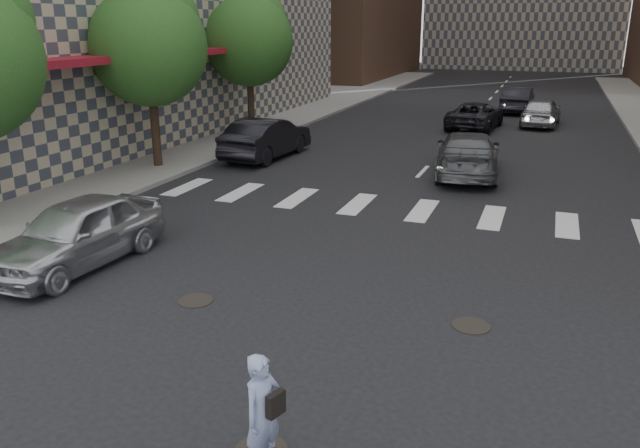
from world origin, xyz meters
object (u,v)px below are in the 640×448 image
Objects in this scene: tree_c at (251,37)px; silver_sedan at (77,233)px; tree_b at (152,41)px; skateboarder at (263,415)px; traffic_car_d at (541,112)px; traffic_car_b at (467,154)px; traffic_car_e at (518,100)px; traffic_car_c at (475,115)px; traffic_car_a at (266,138)px.

tree_c is 1.45× the size of silver_sedan.
tree_b is 4.00× the size of skateboarder.
traffic_car_d is at bearing 50.02° from tree_b.
traffic_car_b is at bearing -24.94° from tree_c.
tree_b is 1.47× the size of traffic_car_d.
traffic_car_e is at bearing 106.24° from skateboarder.
tree_c reaches higher than skateboarder.
traffic_car_d is (3.18, 2.08, 0.08)m from traffic_car_c.
traffic_car_a is at bearing 55.37° from traffic_car_d.
traffic_car_e is at bearing -69.12° from traffic_car_d.
traffic_car_c is 7.38m from traffic_car_e.
traffic_car_d is (13.21, 7.76, -3.88)m from tree_c.
silver_sedan is (3.95, -17.14, -3.87)m from tree_c.
traffic_car_b is 13.07m from traffic_car_d.
traffic_car_e is (7.75, 30.00, -0.00)m from silver_sedan.
traffic_car_c is at bearing 109.35° from skateboarder.
tree_b is 1.34× the size of traffic_car_c.
traffic_car_d is 5.32m from traffic_car_e.
tree_b is 8.00m from tree_c.
tree_b and tree_c have the same top height.
skateboarder reaches higher than traffic_car_b.
tree_b is 1.21× the size of traffic_car_b.
traffic_car_e is at bearing 79.29° from silver_sedan.
silver_sedan is 26.56m from traffic_car_d.
skateboarder is at bearing -63.69° from tree_c.
traffic_car_c is (-1.01, 10.82, -0.10)m from traffic_car_b.
skateboarder is 34.90m from traffic_car_e.
traffic_car_b is 1.10× the size of traffic_car_c.
traffic_car_a reaches higher than silver_sedan.
traffic_car_d is (10.26, 12.60, -0.06)m from traffic_car_a.
traffic_car_d reaches higher than traffic_car_c.
traffic_car_b is 18.01m from traffic_car_e.
traffic_car_a reaches higher than traffic_car_c.
traffic_car_c is at bearing 29.51° from tree_c.
traffic_car_a is (2.95, -4.85, -3.83)m from tree_c.
traffic_car_c is (10.04, 5.68, -3.96)m from tree_c.
tree_c is 4.00× the size of skateboarder.
tree_c is at bearing 106.77° from silver_sedan.
traffic_car_d is at bearing 103.13° from skateboarder.
skateboarder is 18.92m from traffic_car_a.
tree_b reaches higher than silver_sedan.
traffic_car_d is (2.16, 12.89, -0.03)m from traffic_car_b.
tree_b is 1.41× the size of traffic_car_e.
traffic_car_d is (9.26, 24.89, -0.01)m from silver_sedan.
traffic_car_c is at bearing -120.46° from traffic_car_a.
silver_sedan is 30.99m from traffic_car_e.
traffic_car_a is at bearing 46.84° from tree_b.
tree_c is at bearing 90.00° from tree_b.
traffic_car_b is (0.15, 16.89, -0.07)m from skateboarder.
silver_sedan is at bearing 74.10° from traffic_car_d.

